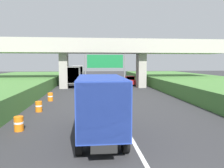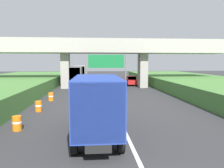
{
  "view_description": "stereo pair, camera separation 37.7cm",
  "coord_description": "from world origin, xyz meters",
  "px_view_note": "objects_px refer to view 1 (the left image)",
  "views": [
    {
      "loc": [
        -2.27,
        -4.63,
        4.18
      ],
      "look_at": [
        0.0,
        17.05,
        2.0
      ],
      "focal_mm": 34.58,
      "sensor_mm": 36.0,
      "label": 1
    },
    {
      "loc": [
        -1.89,
        -4.66,
        4.18
      ],
      "look_at": [
        0.0,
        17.05,
        2.0
      ],
      "focal_mm": 34.58,
      "sensor_mm": 36.0,
      "label": 2
    }
  ],
  "objects_px": {
    "overhead_highway_sign": "(105,64)",
    "construction_barrel_2": "(50,97)",
    "construction_barrel_0": "(19,124)",
    "car_red": "(129,81)",
    "truck_blue": "(100,103)",
    "construction_barrel_1": "(39,106)",
    "truck_green": "(74,75)",
    "car_yellow": "(79,76)",
    "truck_orange": "(78,73)"
  },
  "relations": [
    {
      "from": "truck_green",
      "to": "truck_blue",
      "type": "bearing_deg",
      "value": -82.78
    },
    {
      "from": "truck_orange",
      "to": "construction_barrel_1",
      "type": "xyz_separation_m",
      "value": [
        -1.79,
        -30.16,
        -1.47
      ]
    },
    {
      "from": "car_yellow",
      "to": "construction_barrel_0",
      "type": "xyz_separation_m",
      "value": [
        -1.79,
        -41.81,
        -0.4
      ]
    },
    {
      "from": "truck_blue",
      "to": "truck_orange",
      "type": "height_order",
      "value": "same"
    },
    {
      "from": "car_yellow",
      "to": "construction_barrel_1",
      "type": "height_order",
      "value": "car_yellow"
    },
    {
      "from": "overhead_highway_sign",
      "to": "truck_blue",
      "type": "xyz_separation_m",
      "value": [
        -1.71,
        -19.33,
        -2.06
      ]
    },
    {
      "from": "overhead_highway_sign",
      "to": "construction_barrel_0",
      "type": "xyz_separation_m",
      "value": [
        -6.6,
        -17.8,
        -3.53
      ]
    },
    {
      "from": "truck_green",
      "to": "car_yellow",
      "type": "relative_size",
      "value": 1.78
    },
    {
      "from": "truck_green",
      "to": "truck_orange",
      "type": "bearing_deg",
      "value": 88.68
    },
    {
      "from": "construction_barrel_0",
      "to": "construction_barrel_2",
      "type": "relative_size",
      "value": 1.0
    },
    {
      "from": "truck_blue",
      "to": "truck_orange",
      "type": "xyz_separation_m",
      "value": [
        -3.1,
        36.89,
        0.0
      ]
    },
    {
      "from": "truck_blue",
      "to": "construction_barrel_0",
      "type": "relative_size",
      "value": 8.11
    },
    {
      "from": "overhead_highway_sign",
      "to": "construction_barrel_1",
      "type": "height_order",
      "value": "overhead_highway_sign"
    },
    {
      "from": "car_red",
      "to": "construction_barrel_0",
      "type": "height_order",
      "value": "car_red"
    },
    {
      "from": "car_red",
      "to": "car_yellow",
      "type": "relative_size",
      "value": 1.0
    },
    {
      "from": "overhead_highway_sign",
      "to": "truck_blue",
      "type": "height_order",
      "value": "overhead_highway_sign"
    },
    {
      "from": "car_red",
      "to": "construction_barrel_0",
      "type": "xyz_separation_m",
      "value": [
        -11.62,
        -25.55,
        -0.4
      ]
    },
    {
      "from": "construction_barrel_1",
      "to": "car_red",
      "type": "bearing_deg",
      "value": 60.3
    },
    {
      "from": "car_red",
      "to": "truck_blue",
      "type": "bearing_deg",
      "value": -103.95
    },
    {
      "from": "construction_barrel_0",
      "to": "overhead_highway_sign",
      "type": "bearing_deg",
      "value": 69.65
    },
    {
      "from": "car_yellow",
      "to": "construction_barrel_0",
      "type": "bearing_deg",
      "value": -92.45
    },
    {
      "from": "overhead_highway_sign",
      "to": "construction_barrel_2",
      "type": "distance_m",
      "value": 10.5
    },
    {
      "from": "overhead_highway_sign",
      "to": "truck_blue",
      "type": "bearing_deg",
      "value": -95.06
    },
    {
      "from": "truck_blue",
      "to": "construction_barrel_0",
      "type": "height_order",
      "value": "truck_blue"
    },
    {
      "from": "car_red",
      "to": "construction_barrel_2",
      "type": "distance_m",
      "value": 19.06
    },
    {
      "from": "truck_green",
      "to": "construction_barrel_0",
      "type": "relative_size",
      "value": 8.11
    },
    {
      "from": "overhead_highway_sign",
      "to": "construction_barrel_1",
      "type": "distance_m",
      "value": 14.66
    },
    {
      "from": "construction_barrel_0",
      "to": "construction_barrel_2",
      "type": "bearing_deg",
      "value": 89.68
    },
    {
      "from": "truck_orange",
      "to": "car_red",
      "type": "height_order",
      "value": "truck_orange"
    },
    {
      "from": "car_red",
      "to": "construction_barrel_1",
      "type": "distance_m",
      "value": 23.43
    },
    {
      "from": "construction_barrel_0",
      "to": "construction_barrel_1",
      "type": "distance_m",
      "value": 5.2
    },
    {
      "from": "construction_barrel_2",
      "to": "construction_barrel_0",
      "type": "bearing_deg",
      "value": -90.32
    },
    {
      "from": "overhead_highway_sign",
      "to": "car_yellow",
      "type": "height_order",
      "value": "overhead_highway_sign"
    },
    {
      "from": "truck_blue",
      "to": "construction_barrel_1",
      "type": "distance_m",
      "value": 8.44
    },
    {
      "from": "truck_orange",
      "to": "car_yellow",
      "type": "relative_size",
      "value": 1.78
    },
    {
      "from": "truck_orange",
      "to": "construction_barrel_1",
      "type": "bearing_deg",
      "value": -93.39
    },
    {
      "from": "construction_barrel_2",
      "to": "truck_blue",
      "type": "bearing_deg",
      "value": -67.94
    },
    {
      "from": "construction_barrel_0",
      "to": "truck_blue",
      "type": "bearing_deg",
      "value": -17.36
    },
    {
      "from": "truck_orange",
      "to": "construction_barrel_1",
      "type": "distance_m",
      "value": 30.25
    },
    {
      "from": "overhead_highway_sign",
      "to": "truck_orange",
      "type": "bearing_deg",
      "value": 105.31
    },
    {
      "from": "construction_barrel_2",
      "to": "overhead_highway_sign",
      "type": "bearing_deg",
      "value": 48.53
    },
    {
      "from": "truck_orange",
      "to": "construction_barrel_2",
      "type": "bearing_deg",
      "value": -93.98
    },
    {
      "from": "truck_blue",
      "to": "car_red",
      "type": "distance_m",
      "value": 27.92
    },
    {
      "from": "truck_orange",
      "to": "construction_barrel_0",
      "type": "xyz_separation_m",
      "value": [
        -1.8,
        -35.36,
        -1.47
      ]
    },
    {
      "from": "overhead_highway_sign",
      "to": "construction_barrel_2",
      "type": "relative_size",
      "value": 6.53
    },
    {
      "from": "car_yellow",
      "to": "construction_barrel_2",
      "type": "height_order",
      "value": "car_yellow"
    },
    {
      "from": "overhead_highway_sign",
      "to": "truck_green",
      "type": "bearing_deg",
      "value": 125.7
    },
    {
      "from": "truck_green",
      "to": "car_yellow",
      "type": "bearing_deg",
      "value": 89.19
    },
    {
      "from": "overhead_highway_sign",
      "to": "truck_green",
      "type": "xyz_separation_m",
      "value": [
        -5.05,
        7.03,
        -2.06
      ]
    },
    {
      "from": "truck_blue",
      "to": "car_red",
      "type": "relative_size",
      "value": 1.78
    }
  ]
}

